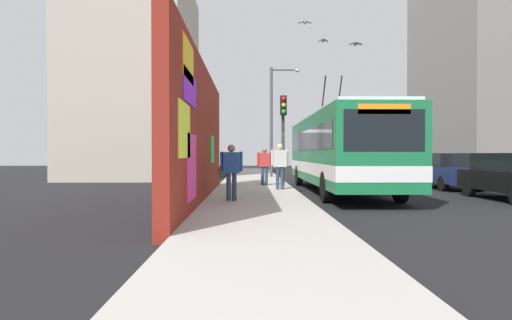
{
  "coord_description": "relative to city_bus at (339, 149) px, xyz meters",
  "views": [
    {
      "loc": [
        -18.59,
        1.86,
        1.55
      ],
      "look_at": [
        1.34,
        1.52,
        1.28
      ],
      "focal_mm": 31.31,
      "sensor_mm": 36.0,
      "label": 1
    }
  ],
  "objects": [
    {
      "name": "ground_plane",
      "position": [
        0.66,
        1.8,
        -1.75
      ],
      "size": [
        80.0,
        80.0,
        0.0
      ],
      "primitive_type": "plane",
      "color": "black"
    },
    {
      "name": "sidewalk_slab",
      "position": [
        0.66,
        3.4,
        -1.67
      ],
      "size": [
        48.0,
        3.2,
        0.15
      ],
      "primitive_type": "cube",
      "color": "#ADA8A0",
      "rests_on": "ground_plane"
    },
    {
      "name": "graffiti_wall",
      "position": [
        -3.86,
        5.15,
        0.41
      ],
      "size": [
        13.03,
        0.32,
        4.31
      ],
      "color": "maroon",
      "rests_on": "ground_plane"
    },
    {
      "name": "building_far_left",
      "position": [
        11.48,
        11.0,
        4.6
      ],
      "size": [
        10.38,
        7.05,
        12.7
      ],
      "color": "#B2A899",
      "rests_on": "ground_plane"
    },
    {
      "name": "building_far_right",
      "position": [
        14.93,
        -15.2,
        7.62
      ],
      "size": [
        11.97,
        9.98,
        18.75
      ],
      "color": "gray",
      "rests_on": "ground_plane"
    },
    {
      "name": "city_bus",
      "position": [
        0.0,
        0.0,
        0.0
      ],
      "size": [
        12.03,
        2.64,
        4.91
      ],
      "color": "#19723F",
      "rests_on": "ground_plane"
    },
    {
      "name": "parked_car_navy",
      "position": [
        2.02,
        -5.2,
        -0.91
      ],
      "size": [
        4.8,
        1.78,
        1.58
      ],
      "color": "navy",
      "rests_on": "ground_plane"
    },
    {
      "name": "parked_car_silver",
      "position": [
        7.41,
        -5.2,
        -0.91
      ],
      "size": [
        4.81,
        1.76,
        1.58
      ],
      "color": "#B7B7BC",
      "rests_on": "ground_plane"
    },
    {
      "name": "pedestrian_at_curb",
      "position": [
        -0.41,
        2.42,
        -0.53
      ],
      "size": [
        0.24,
        0.71,
        1.79
      ],
      "color": "#2D3F59",
      "rests_on": "sidewalk_slab"
    },
    {
      "name": "pedestrian_near_wall",
      "position": [
        -4.61,
        4.18,
        -0.61
      ],
      "size": [
        0.23,
        0.75,
        1.68
      ],
      "color": "#2D3F59",
      "rests_on": "sidewalk_slab"
    },
    {
      "name": "pedestrian_midblock",
      "position": [
        1.96,
        2.94,
        -0.61
      ],
      "size": [
        0.22,
        0.67,
        1.68
      ],
      "color": "#2D3F59",
      "rests_on": "sidewalk_slab"
    },
    {
      "name": "traffic_light",
      "position": [
        1.35,
        2.15,
        1.06
      ],
      "size": [
        0.49,
        0.28,
        3.94
      ],
      "color": "#2D382D",
      "rests_on": "sidewalk_slab"
    },
    {
      "name": "street_lamp",
      "position": [
        9.5,
        2.05,
        2.26
      ],
      "size": [
        0.44,
        1.82,
        6.72
      ],
      "color": "#4C4C51",
      "rests_on": "sidewalk_slab"
    },
    {
      "name": "flying_pigeons",
      "position": [
        0.35,
        0.73,
        6.0
      ],
      "size": [
        11.2,
        3.36,
        3.83
      ],
      "color": "slate"
    }
  ]
}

